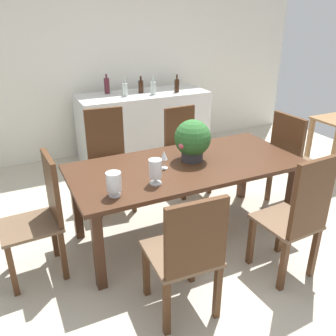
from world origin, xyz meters
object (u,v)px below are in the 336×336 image
(wine_bottle_amber, at_px, (107,86))
(kitchen_counter, at_px, (144,126))
(chair_far_left, at_px, (108,154))
(wine_bottle_tall, at_px, (153,88))
(chair_far_right, at_px, (184,145))
(chair_foot_end, at_px, (292,158))
(chair_near_right, at_px, (298,215))
(chair_near_left, at_px, (188,252))
(flower_centerpiece, at_px, (192,139))
(wine_bottle_dark, at_px, (125,89))
(chair_head_end, at_px, (42,213))
(dining_table, at_px, (186,172))
(wine_bottle_green, at_px, (141,86))
(crystal_vase_left, at_px, (155,170))
(wine_glass, at_px, (164,156))
(wine_bottle_clear, at_px, (177,85))
(crystal_vase_center_near, at_px, (114,182))

(wine_bottle_amber, bearing_deg, kitchen_counter, -24.51)
(chair_far_left, bearing_deg, wine_bottle_tall, 49.47)
(kitchen_counter, bearing_deg, chair_far_right, -85.43)
(chair_foot_end, bearing_deg, chair_near_right, 136.02)
(chair_near_left, distance_m, wine_bottle_tall, 2.97)
(chair_near_left, bearing_deg, flower_centerpiece, -117.33)
(chair_near_left, bearing_deg, chair_far_left, -87.74)
(wine_bottle_dark, distance_m, wine_bottle_tall, 0.38)
(chair_head_end, bearing_deg, wine_bottle_amber, 147.87)
(wine_bottle_dark, distance_m, wine_bottle_amber, 0.31)
(dining_table, relative_size, wine_bottle_green, 9.34)
(chair_near_right, distance_m, chair_far_left, 2.06)
(crystal_vase_left, relative_size, kitchen_counter, 0.12)
(wine_glass, height_order, wine_bottle_dark, wine_bottle_dark)
(chair_far_right, bearing_deg, chair_head_end, -154.94)
(chair_near_left, bearing_deg, chair_near_right, -177.29)
(chair_far_left, bearing_deg, wine_bottle_amber, 77.34)
(wine_bottle_green, bearing_deg, chair_foot_end, -66.39)
(wine_bottle_tall, bearing_deg, chair_near_left, -109.00)
(chair_head_end, xyz_separation_m, wine_bottle_green, (1.65, 2.02, 0.48))
(chair_far_left, relative_size, wine_glass, 6.43)
(chair_foot_end, xyz_separation_m, chair_far_left, (-1.72, 0.93, 0.00))
(chair_far_right, bearing_deg, wine_bottle_green, 92.09)
(flower_centerpiece, distance_m, wine_bottle_amber, 2.13)
(flower_centerpiece, xyz_separation_m, crystal_vase_left, (-0.50, -0.30, -0.08))
(wine_bottle_clear, bearing_deg, wine_bottle_tall, 179.25)
(chair_near_right, distance_m, flower_centerpiece, 1.11)
(chair_far_right, xyz_separation_m, wine_bottle_dark, (-0.36, 1.01, 0.50))
(flower_centerpiece, xyz_separation_m, kitchen_counter, (0.29, 1.92, -0.46))
(wine_bottle_amber, bearing_deg, flower_centerpiece, -85.90)
(crystal_vase_left, xyz_separation_m, wine_bottle_amber, (0.35, 2.43, 0.19))
(wine_bottle_green, bearing_deg, wine_bottle_dark, -158.41)
(flower_centerpiece, bearing_deg, chair_far_left, 122.45)
(wine_bottle_dark, xyz_separation_m, wine_bottle_tall, (0.37, -0.08, 0.00))
(dining_table, xyz_separation_m, chair_head_end, (-1.27, 0.01, -0.10))
(chair_head_end, bearing_deg, chair_far_right, 114.58)
(wine_bottle_dark, bearing_deg, crystal_vase_left, -103.38)
(crystal_vase_center_near, distance_m, wine_bottle_dark, 2.39)
(chair_foot_end, xyz_separation_m, flower_centerpiece, (-1.17, 0.06, 0.36))
(wine_bottle_dark, height_order, wine_bottle_tall, wine_bottle_tall)
(wine_bottle_green, bearing_deg, wine_bottle_clear, -22.08)
(chair_foot_end, height_order, crystal_vase_center_near, chair_foot_end)
(chair_far_left, height_order, crystal_vase_center_near, chair_far_left)
(chair_foot_end, bearing_deg, kitchen_counter, 20.85)
(chair_head_end, xyz_separation_m, crystal_vase_left, (0.86, -0.25, 0.30))
(kitchen_counter, relative_size, wine_bottle_dark, 7.48)
(chair_foot_end, distance_m, wine_bottle_green, 2.27)
(chair_near_right, xyz_separation_m, flower_centerpiece, (-0.38, 0.98, 0.35))
(chair_near_right, bearing_deg, crystal_vase_left, -40.64)
(wine_bottle_clear, relative_size, wine_bottle_green, 1.08)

